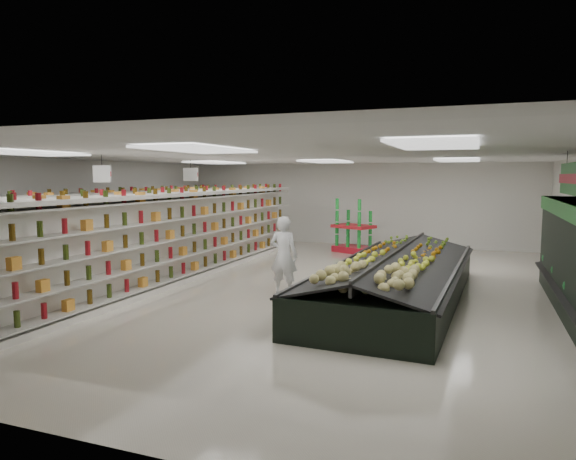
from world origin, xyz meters
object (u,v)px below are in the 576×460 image
at_px(gondola_left, 104,234).
at_px(shopper_background, 235,228).
at_px(shopper_main, 284,256).
at_px(produce_island, 397,277).
at_px(soda_endcap, 354,229).
at_px(gondola_center, 185,238).

distance_m(gondola_left, shopper_background, 4.39).
bearing_deg(shopper_background, gondola_left, 145.82).
distance_m(shopper_main, shopper_background, 6.09).
xyz_separation_m(produce_island, shopper_main, (-2.49, -0.40, 0.40)).
height_order(produce_island, shopper_main, shopper_main).
bearing_deg(soda_endcap, gondola_center, -117.67).
bearing_deg(gondola_left, shopper_background, 58.10).
height_order(gondola_left, gondola_center, gondola_center).
bearing_deg(gondola_left, produce_island, -4.16).
bearing_deg(shopper_background, shopper_main, -144.41).
height_order(soda_endcap, shopper_main, shopper_main).
bearing_deg(gondola_center, shopper_main, -16.91).
distance_m(gondola_left, soda_endcap, 8.37).
distance_m(gondola_left, gondola_center, 2.84).
xyz_separation_m(produce_island, shopper_background, (-6.13, 4.48, 0.43)).
bearing_deg(shopper_main, shopper_background, -49.45).
xyz_separation_m(gondola_center, shopper_background, (-0.44, 3.89, -0.11)).
xyz_separation_m(produce_island, soda_endcap, (-2.53, 6.63, 0.34)).
distance_m(gondola_center, soda_endcap, 6.82).
bearing_deg(produce_island, gondola_left, 174.66).
relative_size(gondola_center, produce_island, 1.74).
bearing_deg(soda_endcap, shopper_main, -89.72).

